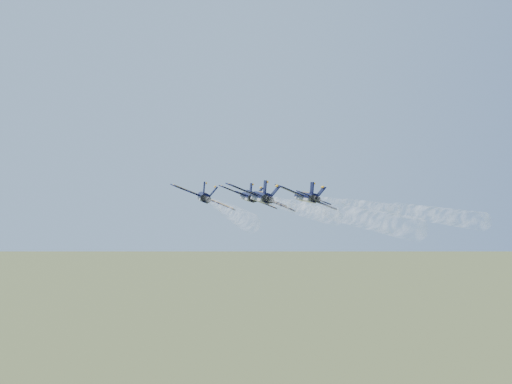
{
  "coord_description": "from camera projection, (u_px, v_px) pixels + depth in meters",
  "views": [
    {
      "loc": [
        -7.71,
        -117.55,
        97.47
      ],
      "look_at": [
        0.76,
        0.97,
        98.29
      ],
      "focal_mm": 40.0,
      "sensor_mm": 36.0,
      "label": 1
    }
  ],
  "objects": [
    {
      "name": "smoke_trail_lead",
      "position": [
        292.0,
        197.0,
        83.36
      ],
      "size": [
        6.98,
        60.67,
        2.29
      ],
      "rotation": [
        0.0,
        0.38,
        0.09
      ],
      "color": "white"
    },
    {
      "name": "jet_slot",
      "position": [
        261.0,
        197.0,
        106.81
      ],
      "size": [
        13.38,
        18.32,
        5.85
      ],
      "rotation": [
        0.0,
        0.38,
        0.09
      ],
      "color": "black"
    },
    {
      "name": "jet_lead",
      "position": [
        248.0,
        197.0,
        128.07
      ],
      "size": [
        13.38,
        18.32,
        5.85
      ],
      "rotation": [
        0.0,
        0.38,
        0.09
      ],
      "color": "black"
    },
    {
      "name": "smoke_trail_slot",
      "position": [
        329.0,
        198.0,
        62.09
      ],
      "size": [
        6.98,
        60.67,
        2.29
      ],
      "rotation": [
        0.0,
        0.38,
        0.09
      ],
      "color": "white"
    },
    {
      "name": "jet_right",
      "position": [
        306.0,
        197.0,
        119.09
      ],
      "size": [
        13.38,
        18.32,
        5.85
      ],
      "rotation": [
        0.0,
        0.38,
        0.09
      ],
      "color": "black"
    },
    {
      "name": "jet_left",
      "position": [
        203.0,
        197.0,
        115.97
      ],
      "size": [
        13.38,
        18.32,
        5.85
      ],
      "rotation": [
        0.0,
        0.38,
        0.09
      ],
      "color": "black"
    },
    {
      "name": "smoke_trail_right",
      "position": [
        390.0,
        197.0,
        74.37
      ],
      "size": [
        6.98,
        60.67,
        2.29
      ],
      "rotation": [
        0.0,
        0.38,
        0.09
      ],
      "color": "white"
    },
    {
      "name": "smoke_trail_left",
      "position": [
        227.0,
        197.0,
        71.25
      ],
      "size": [
        6.98,
        60.67,
        2.29
      ],
      "rotation": [
        0.0,
        0.38,
        0.09
      ],
      "color": "white"
    }
  ]
}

